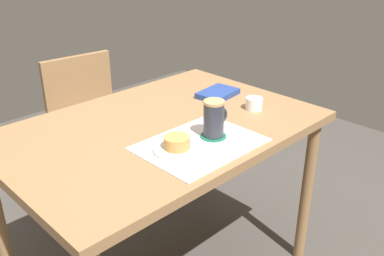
{
  "coord_description": "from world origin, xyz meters",
  "views": [
    {
      "loc": [
        -0.95,
        -1.15,
        1.44
      ],
      "look_at": [
        -0.01,
        -0.18,
        0.81
      ],
      "focal_mm": 40.0,
      "sensor_mm": 36.0,
      "label": 1
    }
  ],
  "objects_px": {
    "dining_table": "(161,144)",
    "coffee_mug": "(214,118)",
    "wooden_chair": "(92,126)",
    "pastry": "(177,142)",
    "small_book": "(218,93)",
    "pastry_plate": "(177,149)",
    "sugar_bowl": "(254,104)"
  },
  "relations": [
    {
      "from": "small_book",
      "to": "pastry",
      "type": "bearing_deg",
      "value": -159.01
    },
    {
      "from": "pastry",
      "to": "small_book",
      "type": "height_order",
      "value": "pastry"
    },
    {
      "from": "wooden_chair",
      "to": "sugar_bowl",
      "type": "xyz_separation_m",
      "value": [
        0.24,
        -0.9,
        0.32
      ]
    },
    {
      "from": "pastry_plate",
      "to": "sugar_bowl",
      "type": "bearing_deg",
      "value": 6.18
    },
    {
      "from": "dining_table",
      "to": "pastry_plate",
      "type": "xyz_separation_m",
      "value": [
        -0.1,
        -0.21,
        0.09
      ]
    },
    {
      "from": "dining_table",
      "to": "sugar_bowl",
      "type": "distance_m",
      "value": 0.42
    },
    {
      "from": "pastry_plate",
      "to": "small_book",
      "type": "relative_size",
      "value": 0.88
    },
    {
      "from": "sugar_bowl",
      "to": "dining_table",
      "type": "bearing_deg",
      "value": 157.59
    },
    {
      "from": "pastry_plate",
      "to": "pastry",
      "type": "xyz_separation_m",
      "value": [
        0.0,
        -0.0,
        0.03
      ]
    },
    {
      "from": "pastry_plate",
      "to": "pastry",
      "type": "relative_size",
      "value": 1.8
    },
    {
      "from": "dining_table",
      "to": "small_book",
      "type": "distance_m",
      "value": 0.4
    },
    {
      "from": "coffee_mug",
      "to": "sugar_bowl",
      "type": "bearing_deg",
      "value": 11.54
    },
    {
      "from": "coffee_mug",
      "to": "small_book",
      "type": "height_order",
      "value": "coffee_mug"
    },
    {
      "from": "dining_table",
      "to": "coffee_mug",
      "type": "xyz_separation_m",
      "value": [
        0.06,
        -0.22,
        0.16
      ]
    },
    {
      "from": "wooden_chair",
      "to": "sugar_bowl",
      "type": "bearing_deg",
      "value": 110.58
    },
    {
      "from": "pastry",
      "to": "small_book",
      "type": "xyz_separation_m",
      "value": [
        0.49,
        0.26,
        -0.02
      ]
    },
    {
      "from": "coffee_mug",
      "to": "sugar_bowl",
      "type": "relative_size",
      "value": 1.9
    },
    {
      "from": "wooden_chair",
      "to": "small_book",
      "type": "xyz_separation_m",
      "value": [
        0.25,
        -0.69,
        0.31
      ]
    },
    {
      "from": "dining_table",
      "to": "pastry",
      "type": "height_order",
      "value": "pastry"
    },
    {
      "from": "dining_table",
      "to": "pastry_plate",
      "type": "distance_m",
      "value": 0.25
    },
    {
      "from": "dining_table",
      "to": "wooden_chair",
      "type": "xyz_separation_m",
      "value": [
        0.14,
        0.74,
        -0.21
      ]
    },
    {
      "from": "sugar_bowl",
      "to": "small_book",
      "type": "xyz_separation_m",
      "value": [
        0.01,
        0.21,
        -0.01
      ]
    },
    {
      "from": "sugar_bowl",
      "to": "pastry",
      "type": "bearing_deg",
      "value": -173.82
    },
    {
      "from": "pastry_plate",
      "to": "sugar_bowl",
      "type": "xyz_separation_m",
      "value": [
        0.48,
        0.05,
        0.02
      ]
    },
    {
      "from": "sugar_bowl",
      "to": "pastry_plate",
      "type": "bearing_deg",
      "value": -173.82
    },
    {
      "from": "pastry_plate",
      "to": "sugar_bowl",
      "type": "distance_m",
      "value": 0.48
    },
    {
      "from": "dining_table",
      "to": "coffee_mug",
      "type": "bearing_deg",
      "value": -73.73
    },
    {
      "from": "wooden_chair",
      "to": "small_book",
      "type": "height_order",
      "value": "wooden_chair"
    },
    {
      "from": "dining_table",
      "to": "pastry",
      "type": "relative_size",
      "value": 13.64
    },
    {
      "from": "pastry",
      "to": "small_book",
      "type": "bearing_deg",
      "value": 28.14
    },
    {
      "from": "wooden_chair",
      "to": "small_book",
      "type": "relative_size",
      "value": 4.57
    },
    {
      "from": "dining_table",
      "to": "pastry_plate",
      "type": "bearing_deg",
      "value": -116.74
    }
  ]
}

